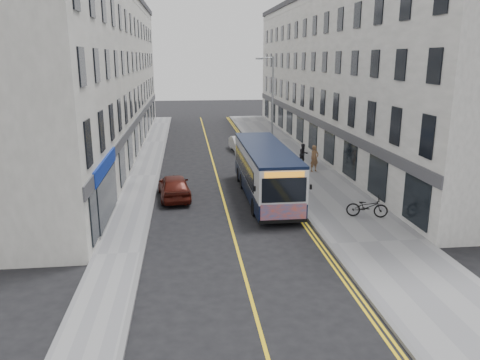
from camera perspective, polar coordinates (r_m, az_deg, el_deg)
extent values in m
plane|color=black|center=(21.24, -0.66, -7.27)|extent=(140.00, 140.00, 0.00)
cube|color=gray|center=(33.60, 7.82, 1.02)|extent=(4.50, 64.00, 0.12)
cube|color=gray|center=(32.69, -11.66, 0.47)|extent=(2.00, 64.00, 0.12)
cube|color=slate|center=(33.11, 4.04, 0.93)|extent=(0.18, 64.00, 0.13)
cube|color=slate|center=(32.61, -9.91, 0.53)|extent=(0.18, 64.00, 0.13)
cube|color=yellow|center=(32.63, -2.88, 0.63)|extent=(0.12, 64.00, 0.01)
cube|color=yellow|center=(33.05, 3.28, 0.81)|extent=(0.10, 64.00, 0.01)
cube|color=yellow|center=(33.08, 3.62, 0.82)|extent=(0.10, 64.00, 0.01)
cube|color=white|center=(42.80, 12.07, 12.50)|extent=(6.00, 46.00, 13.00)
cube|color=white|center=(41.20, -16.77, 12.13)|extent=(6.00, 46.00, 13.00)
cylinder|color=#94979C|center=(34.39, 3.96, 8.12)|extent=(0.14, 0.14, 8.00)
cylinder|color=#94979C|center=(34.07, 3.22, 14.64)|extent=(1.00, 0.08, 0.08)
cube|color=#94979C|center=(33.99, 2.37, 14.57)|extent=(0.50, 0.18, 0.12)
cube|color=black|center=(27.20, 3.07, -0.63)|extent=(2.36, 10.38, 0.85)
cube|color=silver|center=(26.89, 3.11, 1.99)|extent=(2.36, 10.38, 1.70)
cube|color=black|center=(26.70, 3.14, 3.93)|extent=(2.38, 10.38, 0.15)
cube|color=black|center=(27.30, 0.42, 1.80)|extent=(0.04, 8.12, 1.09)
cube|color=black|center=(27.69, 5.36, 1.93)|extent=(0.04, 8.12, 1.09)
cube|color=black|center=(21.95, 5.40, -1.25)|extent=(2.12, 0.04, 1.18)
cube|color=#F84A14|center=(22.29, 5.33, -4.05)|extent=(2.22, 0.04, 0.90)
cube|color=orange|center=(21.75, 5.45, 0.65)|extent=(1.89, 0.04, 0.26)
cylinder|color=black|center=(24.17, 1.81, -3.30)|extent=(0.26, 0.94, 0.94)
cylinder|color=black|center=(24.56, 6.74, -3.10)|extent=(0.26, 0.94, 0.94)
cylinder|color=black|center=(29.10, 0.31, -0.15)|extent=(0.26, 0.94, 0.94)
cylinder|color=black|center=(29.43, 4.44, -0.03)|extent=(0.26, 0.94, 0.94)
cylinder|color=black|center=(30.74, -0.07, 0.66)|extent=(0.26, 0.94, 0.94)
cylinder|color=black|center=(31.05, 3.84, 0.77)|extent=(0.26, 0.94, 0.94)
imported|color=black|center=(24.46, 15.23, -3.15)|extent=(2.17, 1.24, 1.08)
imported|color=brown|center=(33.31, 9.06, 2.61)|extent=(0.80, 0.68, 1.86)
imported|color=black|center=(35.36, 7.73, 3.14)|extent=(0.90, 0.78, 1.59)
imported|color=white|center=(40.79, -0.01, 4.41)|extent=(1.68, 3.90, 1.25)
imported|color=#4A130C|center=(27.28, -8.02, -0.77)|extent=(2.13, 4.40, 1.45)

